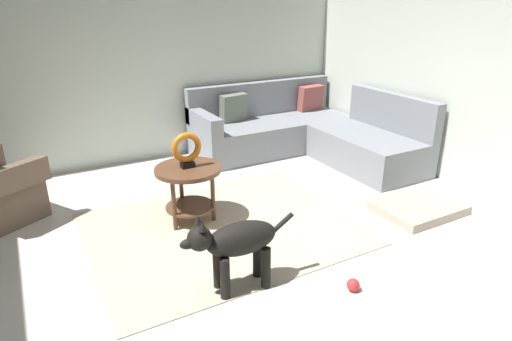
{
  "coord_description": "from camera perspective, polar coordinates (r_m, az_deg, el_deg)",
  "views": [
    {
      "loc": [
        -1.28,
        -2.5,
        1.95
      ],
      "look_at": [
        0.45,
        0.6,
        0.55
      ],
      "focal_mm": 30.64,
      "sensor_mm": 36.0,
      "label": 1
    }
  ],
  "objects": [
    {
      "name": "wall_back",
      "position": [
        5.62,
        -16.36,
        14.57
      ],
      "size": [
        6.0,
        0.12,
        2.7
      ],
      "primitive_type": "cube",
      "color": "silver",
      "rests_on": "ground_plane"
    },
    {
      "name": "sectional_couch",
      "position": [
        5.82,
        6.43,
        4.8
      ],
      "size": [
        2.2,
        2.25,
        0.88
      ],
      "color": "gray",
      "rests_on": "ground_plane"
    },
    {
      "name": "dog_bed_mat",
      "position": [
        4.57,
        20.42,
        -4.56
      ],
      "size": [
        0.8,
        0.6,
        0.09
      ],
      "primitive_type": "cube",
      "color": "#B2A38E",
      "rests_on": "ground_plane"
    },
    {
      "name": "ground_plane",
      "position": [
        3.45,
        -1.73,
        -13.95
      ],
      "size": [
        6.0,
        6.0,
        0.1
      ],
      "primitive_type": "cube",
      "color": "silver"
    },
    {
      "name": "dog_toy_ball",
      "position": [
        3.29,
        12.57,
        -14.38
      ],
      "size": [
        0.09,
        0.09,
        0.09
      ],
      "primitive_type": "sphere",
      "color": "red",
      "rests_on": "ground_plane"
    },
    {
      "name": "side_table",
      "position": [
        4.01,
        -8.8,
        -1.22
      ],
      "size": [
        0.6,
        0.6,
        0.54
      ],
      "color": "brown",
      "rests_on": "ground_plane"
    },
    {
      "name": "torus_sculpture",
      "position": [
        3.91,
        -9.04,
        2.77
      ],
      "size": [
        0.28,
        0.08,
        0.33
      ],
      "color": "black",
      "rests_on": "side_table"
    },
    {
      "name": "dog",
      "position": [
        3.06,
        -2.66,
        -9.43
      ],
      "size": [
        0.85,
        0.26,
        0.63
      ],
      "rotation": [
        0.0,
        0.0,
        1.5
      ],
      "color": "black",
      "rests_on": "ground_plane"
    },
    {
      "name": "area_rug",
      "position": [
        4.01,
        -4.49,
        -7.58
      ],
      "size": [
        2.3,
        1.9,
        0.01
      ],
      "primitive_type": "cube",
      "color": "#BCAD93",
      "rests_on": "ground_plane"
    }
  ]
}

